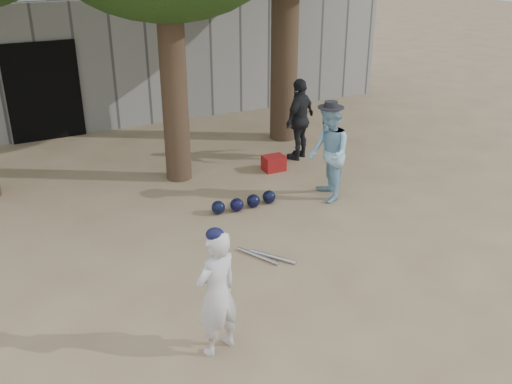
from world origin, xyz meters
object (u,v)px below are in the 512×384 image
boy_player (217,293)px  spectator_blue (328,154)px  spectator_dark (300,119)px  red_bag (274,163)px

boy_player → spectator_blue: 4.41m
spectator_dark → red_bag: bearing=-4.4°
red_bag → spectator_blue: bearing=-84.3°
boy_player → spectator_blue: size_ratio=0.88×
spectator_blue → red_bag: (-0.16, 1.62, -0.70)m
red_bag → boy_player: bearing=-125.6°
red_bag → spectator_dark: bearing=24.8°
boy_player → red_bag: (3.21, 4.47, -0.59)m
spectator_dark → red_bag: (-0.81, -0.38, -0.69)m
boy_player → red_bag: size_ratio=3.54×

